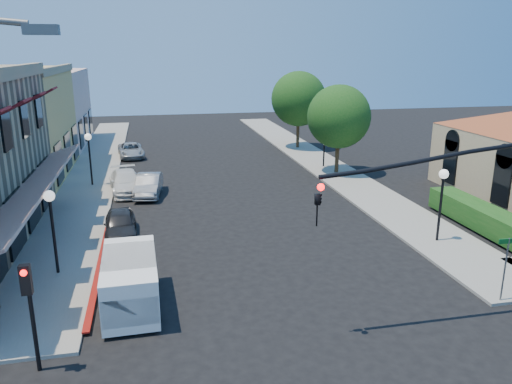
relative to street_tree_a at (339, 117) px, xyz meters
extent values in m
plane|color=black|center=(-8.80, -22.00, -4.19)|extent=(120.00, 120.00, 0.00)
cube|color=gray|center=(-17.55, 5.00, -4.13)|extent=(3.50, 50.00, 0.12)
cube|color=gray|center=(-0.05, 5.00, -4.13)|extent=(3.50, 50.00, 0.12)
cube|color=maroon|center=(-15.70, -14.00, -4.19)|extent=(0.25, 10.00, 0.06)
cube|color=#561416|center=(-18.40, -11.00, -1.14)|extent=(1.75, 17.00, 0.67)
cube|color=#4E0F15|center=(-18.75, -11.20, 2.36)|extent=(1.02, 1.50, 0.60)
cube|color=#4E0F15|center=(-18.75, -7.80, 2.36)|extent=(1.02, 1.50, 0.60)
cube|color=#4E0F15|center=(-18.75, -4.40, 2.36)|extent=(1.02, 1.50, 0.60)
cube|color=black|center=(-19.25, -11.70, -2.59)|extent=(0.12, 2.60, 2.60)
cube|color=black|center=(-19.25, -8.30, -2.59)|extent=(0.12, 2.60, 2.60)
cube|color=black|center=(-19.25, -4.90, -2.59)|extent=(0.12, 2.60, 2.60)
cube|color=#D6A6A1|center=(-24.30, 16.00, -0.69)|extent=(10.00, 12.00, 7.00)
cube|color=black|center=(5.65, -10.50, -2.39)|extent=(0.12, 1.40, 2.80)
cube|color=black|center=(5.65, -5.50, -2.39)|extent=(0.12, 1.40, 2.80)
cube|color=#164814|center=(2.90, -13.00, -4.19)|extent=(1.40, 8.00, 1.10)
cylinder|color=#392917|center=(0.00, 0.00, -3.14)|extent=(0.28, 0.28, 2.10)
sphere|color=#164814|center=(0.00, 0.00, 0.01)|extent=(4.56, 4.56, 4.56)
cylinder|color=#392917|center=(0.00, 10.00, -3.06)|extent=(0.28, 0.28, 2.27)
sphere|color=#164814|center=(0.00, 10.00, 0.36)|extent=(4.94, 4.94, 4.94)
cylinder|color=black|center=(-4.70, -20.50, 1.41)|extent=(7.80, 0.14, 0.14)
imported|color=black|center=(-8.60, -20.50, 0.51)|extent=(0.20, 0.16, 1.00)
sphere|color=#FF0C0C|center=(-8.60, -20.68, 0.81)|extent=(0.22, 0.22, 0.22)
cylinder|color=black|center=(-16.80, -20.50, -2.69)|extent=(0.12, 0.12, 3.00)
cube|color=black|center=(-16.80, -20.65, -1.29)|extent=(0.28, 0.22, 0.85)
sphere|color=#FF0C0C|center=(-16.80, -20.77, -1.04)|extent=(0.18, 0.18, 0.18)
cube|color=#595B5E|center=(-15.10, -24.00, 4.96)|extent=(0.60, 0.25, 0.18)
cylinder|color=#595B5E|center=(-1.30, -19.80, -2.94)|extent=(0.06, 0.06, 2.50)
cube|color=#0C591E|center=(-1.30, -19.80, -1.79)|extent=(0.80, 0.04, 0.18)
cylinder|color=black|center=(-17.30, -14.00, -2.59)|extent=(0.12, 0.12, 3.20)
sphere|color=white|center=(-17.30, -14.00, -0.84)|extent=(0.44, 0.44, 0.44)
cylinder|color=black|center=(-17.30, 0.00, -2.59)|extent=(0.12, 0.12, 3.20)
sphere|color=white|center=(-17.30, 0.00, -0.84)|extent=(0.44, 0.44, 0.44)
cylinder|color=black|center=(-0.30, -14.00, -2.59)|extent=(0.12, 0.12, 3.20)
sphere|color=white|center=(-0.30, -14.00, -0.84)|extent=(0.44, 0.44, 0.44)
cylinder|color=black|center=(-0.30, 2.00, -2.59)|extent=(0.12, 0.12, 3.20)
sphere|color=white|center=(-0.30, 2.00, -0.84)|extent=(0.44, 0.44, 0.44)
cube|color=white|center=(-14.30, -17.30, -3.19)|extent=(1.92, 4.26, 1.73)
cube|color=white|center=(-14.26, -19.13, -3.28)|extent=(1.79, 0.62, 0.96)
cube|color=black|center=(-14.27, -18.79, -2.80)|extent=(1.63, 0.13, 0.86)
cube|color=black|center=(-14.31, -17.02, -2.76)|extent=(1.90, 2.54, 0.86)
cylinder|color=black|center=(-15.08, -18.76, -3.88)|extent=(0.25, 0.64, 0.63)
cylinder|color=black|center=(-15.15, -15.89, -3.88)|extent=(0.25, 0.64, 0.63)
cylinder|color=black|center=(-13.45, -18.72, -3.88)|extent=(0.25, 0.64, 0.63)
cylinder|color=black|center=(-13.52, -15.85, -3.88)|extent=(0.25, 0.64, 0.63)
imported|color=black|center=(-15.00, -10.00, -3.55)|extent=(1.70, 3.83, 1.28)
imported|color=#939597|center=(-13.60, -3.00, -3.53)|extent=(1.93, 4.21, 1.34)
imported|color=silver|center=(-15.00, -2.00, -3.51)|extent=(2.46, 4.89, 1.36)
imported|color=#A8AAAD|center=(-15.00, 9.17, -3.60)|extent=(2.41, 4.49, 1.20)
camera|label=1|loc=(-13.33, -33.82, 4.61)|focal=35.00mm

